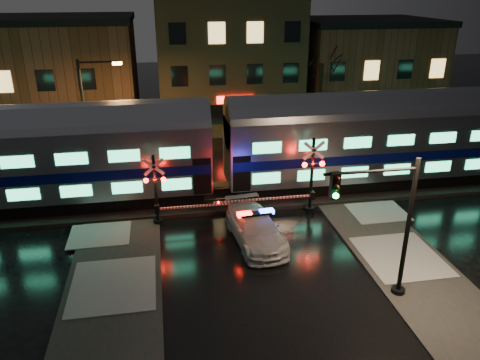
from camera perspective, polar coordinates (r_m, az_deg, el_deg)
name	(u,v)px	position (r m, az deg, el deg)	size (l,w,h in m)	color
ground	(251,239)	(23.67, 1.35, -7.21)	(120.00, 120.00, 0.00)	black
ballast	(235,196)	(28.00, -0.63, -1.97)	(90.00, 4.20, 0.24)	black
sidewalk_left	(108,335)	(18.52, -15.85, -17.69)	(4.00, 20.00, 0.12)	#2D2D2D
sidewalk_right	(436,297)	(21.19, 22.76, -12.99)	(4.00, 20.00, 0.12)	#2D2D2D
building_left	(51,78)	(43.67, -22.01, 11.46)	(14.00, 10.00, 9.00)	brown
building_mid	(225,58)	(43.47, -1.84, 14.67)	(12.00, 11.00, 11.50)	brown
building_right	(362,71)	(46.85, 14.63, 12.70)	(12.00, 10.00, 8.50)	brown
train	(218,145)	(26.67, -2.69, 4.27)	(51.00, 3.12, 5.92)	black
police_car	(255,228)	(23.10, 1.89, -5.86)	(2.62, 5.39, 1.68)	silver
crossing_signal_right	(306,184)	(25.69, 8.00, -0.44)	(6.16, 0.67, 4.36)	black
crossing_signal_left	(163,197)	(24.62, -9.35, -2.07)	(5.52, 0.64, 3.91)	black
traffic_light	(386,229)	(18.81, 17.35, -5.69)	(3.87, 0.70, 5.99)	black
streetlight	(89,114)	(30.33, -17.92, 7.65)	(2.61, 0.27, 7.79)	black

